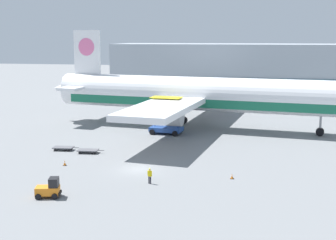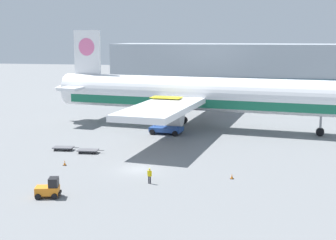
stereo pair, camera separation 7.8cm
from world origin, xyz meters
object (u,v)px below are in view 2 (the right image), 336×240
object	(u,v)px
airplane_main	(197,95)
baggage_dolly_second	(88,150)
traffic_cone_near	(65,163)
traffic_cone_far	(232,176)
ground_crew_near	(150,175)
baggage_dolly_lead	(63,148)
baggage_tug_mid	(49,189)
scissor_lift_loader	(166,120)

from	to	relation	value
airplane_main	baggage_dolly_second	xyz separation A→B (m)	(-12.30, -20.56, -5.45)
traffic_cone_near	traffic_cone_far	distance (m)	20.87
ground_crew_near	traffic_cone_far	bearing A→B (deg)	-138.05
ground_crew_near	airplane_main	bearing A→B (deg)	-71.60
baggage_dolly_lead	traffic_cone_far	distance (m)	25.77
baggage_tug_mid	traffic_cone_near	xyz separation A→B (m)	(-3.27, 11.24, -0.56)
baggage_dolly_lead	traffic_cone_near	bearing A→B (deg)	-70.14
scissor_lift_loader	baggage_dolly_second	world-z (taller)	scissor_lift_loader
scissor_lift_loader	traffic_cone_far	distance (m)	26.00
baggage_dolly_lead	traffic_cone_far	xyz separation A→B (m)	(24.20, -8.86, -0.12)
baggage_dolly_second	traffic_cone_near	world-z (taller)	traffic_cone_near
baggage_tug_mid	traffic_cone_far	xyz separation A→B (m)	(17.54, 9.73, -0.60)
baggage_tug_mid	traffic_cone_far	bearing A→B (deg)	14.32
baggage_dolly_lead	traffic_cone_near	size ratio (longest dim) A/B	5.85
baggage_tug_mid	scissor_lift_loader	bearing A→B (deg)	66.00
baggage_tug_mid	traffic_cone_far	size ratio (longest dim) A/B	4.86
scissor_lift_loader	traffic_cone_near	size ratio (longest dim) A/B	9.48
airplane_main	baggage_dolly_second	bearing A→B (deg)	-113.87
ground_crew_near	traffic_cone_near	distance (m)	13.13
baggage_dolly_lead	ground_crew_near	distance (m)	19.85
baggage_dolly_second	traffic_cone_near	distance (m)	6.54
airplane_main	scissor_lift_loader	distance (m)	7.98
baggage_dolly_second	ground_crew_near	bearing A→B (deg)	-50.05
baggage_tug_mid	baggage_dolly_lead	size ratio (longest dim) A/B	0.72
scissor_lift_loader	baggage_tug_mid	size ratio (longest dim) A/B	2.24
scissor_lift_loader	traffic_cone_near	bearing A→B (deg)	-104.94
scissor_lift_loader	baggage_dolly_second	xyz separation A→B (m)	(-8.01, -14.86, -1.88)
scissor_lift_loader	traffic_cone_far	size ratio (longest dim) A/B	10.88
airplane_main	traffic_cone_near	distance (m)	30.50
baggage_dolly_second	ground_crew_near	world-z (taller)	ground_crew_near
scissor_lift_loader	ground_crew_near	size ratio (longest dim) A/B	3.50
scissor_lift_loader	baggage_dolly_lead	world-z (taller)	scissor_lift_loader
traffic_cone_far	airplane_main	bearing A→B (deg)	105.45
baggage_dolly_second	traffic_cone_far	distance (m)	21.74
scissor_lift_loader	baggage_dolly_second	size ratio (longest dim) A/B	1.62
baggage_dolly_second	traffic_cone_near	bearing A→B (deg)	-100.26
baggage_dolly_lead	baggage_dolly_second	xyz separation A→B (m)	(4.00, -0.84, 0.00)
scissor_lift_loader	baggage_dolly_lead	xyz separation A→B (m)	(-12.01, -14.02, -1.88)
baggage_tug_mid	baggage_dolly_lead	distance (m)	19.75
ground_crew_near	traffic_cone_near	size ratio (longest dim) A/B	2.71
baggage_tug_mid	baggage_dolly_lead	xyz separation A→B (m)	(-6.66, 18.58, -0.49)
airplane_main	scissor_lift_loader	size ratio (longest dim) A/B	9.52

